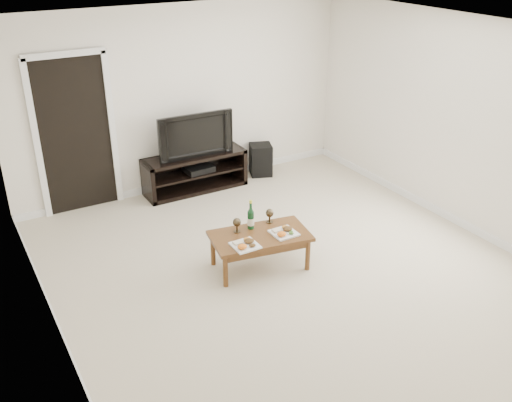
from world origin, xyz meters
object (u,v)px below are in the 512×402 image
object	(u,v)px
media_console	(195,172)
subwoofer	(261,160)
coffee_table	(260,251)
television	(193,134)

from	to	relation	value
media_console	subwoofer	distance (m)	1.12
coffee_table	television	bearing A→B (deg)	83.71
television	coffee_table	distance (m)	2.39
media_console	coffee_table	xyz separation A→B (m)	(-0.25, -2.29, -0.07)
media_console	television	bearing A→B (deg)	0.00
media_console	coffee_table	world-z (taller)	media_console
television	coffee_table	size ratio (longest dim) A/B	1.01
media_console	subwoofer	bearing A→B (deg)	1.14
television	media_console	bearing A→B (deg)	0.00
television	coffee_table	world-z (taller)	television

